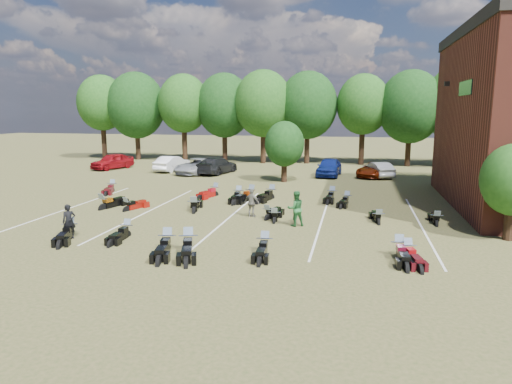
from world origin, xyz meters
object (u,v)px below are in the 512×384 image
(car_4, at_px, (329,167))
(motorcycle_3, at_px, (168,251))
(car_0, at_px, (112,161))
(motorcycle_7, at_px, (127,211))
(person_black, at_px, (69,222))
(motorcycle_14, at_px, (113,192))
(person_green, at_px, (296,208))
(motorcycle_0, at_px, (71,237))
(person_grey, at_px, (252,203))

(car_4, relative_size, motorcycle_3, 1.95)
(car_0, relative_size, motorcycle_7, 2.18)
(person_black, bearing_deg, motorcycle_14, 70.88)
(person_black, distance_m, person_green, 10.78)
(car_0, distance_m, motorcycle_0, 25.29)
(car_4, bearing_deg, person_black, -110.31)
(car_0, height_order, car_4, car_4)
(person_green, bearing_deg, car_0, -66.94)
(motorcycle_14, bearing_deg, car_0, 105.40)
(person_grey, relative_size, motorcycle_0, 0.68)
(motorcycle_0, bearing_deg, motorcycle_3, -29.41)
(car_0, distance_m, person_black, 25.46)
(person_black, height_order, person_grey, person_black)
(motorcycle_14, bearing_deg, motorcycle_7, -67.83)
(person_black, bearing_deg, motorcycle_3, -48.67)
(motorcycle_0, distance_m, motorcycle_7, 5.62)
(car_4, height_order, motorcycle_0, car_4)
(motorcycle_0, distance_m, motorcycle_14, 12.01)
(motorcycle_14, bearing_deg, person_green, -40.13)
(motorcycle_3, bearing_deg, car_0, 111.64)
(motorcycle_3, xyz_separation_m, motorcycle_7, (-5.33, 6.58, 0.00))
(car_0, bearing_deg, person_black, -46.08)
(person_green, height_order, motorcycle_0, person_green)
(car_4, xyz_separation_m, motorcycle_3, (-5.32, -23.47, -0.80))
(person_grey, xyz_separation_m, motorcycle_7, (-7.43, -0.13, -0.78))
(car_4, xyz_separation_m, motorcycle_7, (-10.64, -16.89, -0.80))
(person_green, distance_m, motorcycle_14, 15.76)
(car_4, height_order, person_green, person_green)
(person_black, height_order, motorcycle_0, person_black)
(car_4, relative_size, person_black, 2.98)
(person_black, xyz_separation_m, person_green, (9.81, 4.47, 0.11))
(car_4, xyz_separation_m, person_green, (-0.62, -18.20, 0.10))
(motorcycle_7, height_order, motorcycle_14, motorcycle_14)
(person_green, height_order, motorcycle_14, person_green)
(person_black, height_order, motorcycle_14, person_black)
(person_black, relative_size, person_grey, 1.01)
(person_green, bearing_deg, motorcycle_0, -1.52)
(car_4, bearing_deg, car_0, -176.55)
(person_green, xyz_separation_m, motorcycle_0, (-9.89, -4.31, -0.90))
(person_grey, distance_m, motorcycle_7, 7.47)
(car_0, height_order, person_grey, person_grey)
(car_0, height_order, person_black, person_black)
(motorcycle_14, bearing_deg, motorcycle_0, -83.37)
(car_0, bearing_deg, person_grey, -24.78)
(car_0, bearing_deg, person_green, -23.26)
(motorcycle_14, bearing_deg, person_grey, -39.46)
(car_4, relative_size, person_grey, 3.01)
(motorcycle_3, bearing_deg, motorcycle_7, 116.76)
(car_0, distance_m, car_4, 21.31)
(motorcycle_0, bearing_deg, car_4, 45.97)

